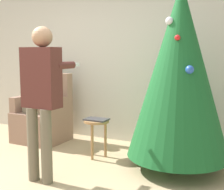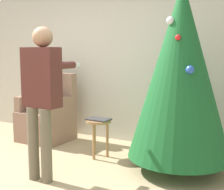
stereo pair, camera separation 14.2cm
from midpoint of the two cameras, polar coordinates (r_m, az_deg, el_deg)
name	(u,v)px [view 2 (the right image)]	position (r m, az deg, el deg)	size (l,w,h in m)	color
ground_plane	(10,189)	(3.49, -17.07, -16.19)	(14.00, 14.00, 0.00)	tan
wall_back	(114,56)	(4.99, 1.27, 7.15)	(8.00, 0.06, 2.70)	beige
christmas_tree	(180,71)	(3.69, 13.49, 4.31)	(1.20, 1.20, 2.21)	brown
armchair	(48,117)	(5.13, -10.89, -3.95)	(0.74, 0.68, 1.07)	#93705B
person_seated	(46,96)	(5.05, -11.22, -0.15)	(0.36, 0.46, 1.30)	#6B604C
person_standing	(42,90)	(3.43, -11.58, 0.97)	(0.43, 0.57, 1.68)	#6B604C
side_stool	(99,128)	(4.19, -1.51, -6.00)	(0.34, 0.34, 0.51)	#A37547
laptop	(98,119)	(4.17, -1.51, -4.47)	(0.31, 0.21, 0.02)	#38383D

